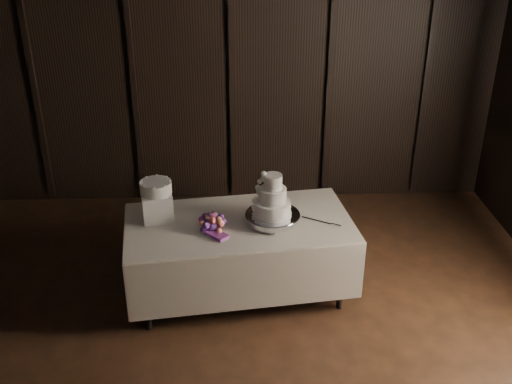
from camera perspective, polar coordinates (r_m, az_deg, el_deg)
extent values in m
cube|color=black|center=(6.85, -2.29, 10.95)|extent=(6.04, 0.04, 3.04)
cube|color=beige|center=(5.27, -1.63, -2.89)|extent=(2.10, 1.27, 0.01)
cube|color=white|center=(5.48, -1.58, -6.53)|extent=(1.93, 1.14, 0.71)
cylinder|color=silver|center=(5.23, 1.58, -2.55)|extent=(0.63, 0.63, 0.09)
cylinder|color=white|center=(5.18, 1.60, -1.51)|extent=(0.31, 0.31, 0.13)
cylinder|color=white|center=(5.12, 1.62, -0.27)|extent=(0.23, 0.23, 0.13)
cylinder|color=white|center=(5.06, 1.63, 1.00)|extent=(0.16, 0.16, 0.13)
cube|color=white|center=(5.34, -9.38, -1.30)|extent=(0.31, 0.31, 0.25)
cylinder|color=white|center=(5.26, -9.52, 0.43)|extent=(0.36, 0.36, 0.11)
cube|color=silver|center=(5.30, 5.77, -2.72)|extent=(0.33, 0.21, 0.01)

